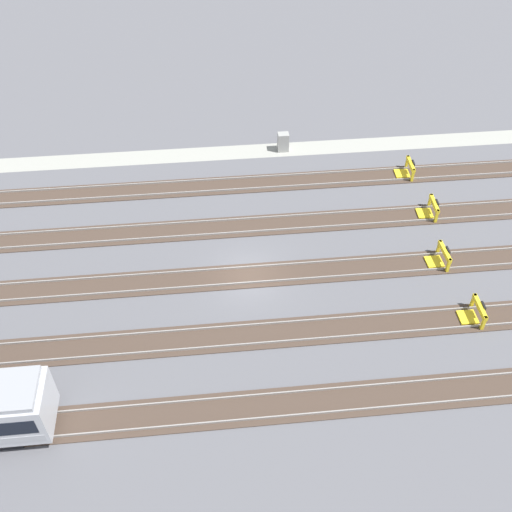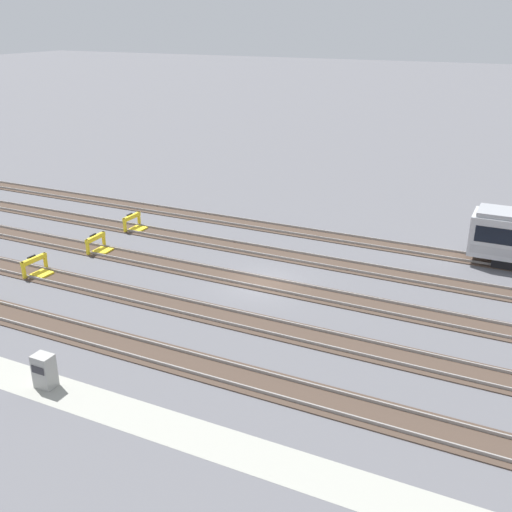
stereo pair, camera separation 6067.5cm
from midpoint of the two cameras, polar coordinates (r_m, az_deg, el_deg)
name	(u,v)px [view 2 (the right image)]	position (r m, az deg, el deg)	size (l,w,h in m)	color
ground_plane	(263,284)	(23.53, -27.29, -51.56)	(400.00, 400.00, 0.00)	#5B5B60
service_walkway	(119,411)	(26.62, -85.57, -60.91)	(54.00, 2.00, 0.01)	#9E9E93
rail_track_nearest	(176,360)	(24.80, -66.79, -61.19)	(90.00, 2.23, 0.21)	#47382D
rail_track_near_inner	(225,317)	(23.64, -45.00, -58.05)	(90.00, 2.24, 0.21)	#47382D
rail_track_middle	(263,283)	(23.49, -27.32, -51.53)	(90.00, 2.24, 0.21)	#47382D
rail_track_far_inner	(293,256)	(24.36, -14.95, -43.34)	(90.00, 2.23, 0.21)	#47382D
rail_track_farthest	(317,235)	(26.16, -6.53, -35.13)	(90.00, 2.23, 0.21)	#47382D
bumper_stop_near_inner_track	(38,267)	(30.85, -56.27, -34.37)	(1.38, 2.01, 1.22)	yellow
bumper_stop_middle_track	(99,245)	(30.12, -45.48, -31.83)	(1.37, 2.01, 1.22)	yellow
bumper_stop_far_inner_track	(135,223)	(31.17, -36.67, -26.97)	(1.35, 2.00, 1.22)	yellow
electrical_cabinet	(44,371)	(27.53, -81.70, -52.48)	(0.90, 0.73, 1.60)	#9E9E99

